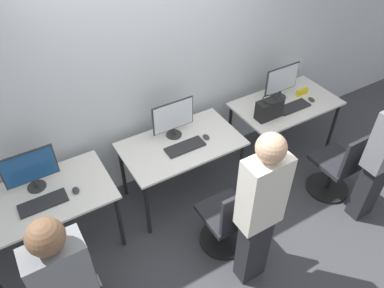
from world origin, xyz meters
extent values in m
plane|color=#3D3D42|center=(0.00, 0.00, 0.00)|extent=(20.00, 20.00, 0.00)
cube|color=silver|center=(0.00, 0.85, 1.40)|extent=(12.00, 0.05, 2.80)
cube|color=silver|center=(-1.43, 0.36, 0.73)|extent=(1.24, 0.72, 0.02)
cylinder|color=black|center=(-0.86, 0.05, 0.36)|extent=(0.04, 0.04, 0.72)
cylinder|color=black|center=(-0.86, 0.67, 0.36)|extent=(0.04, 0.04, 0.72)
cylinder|color=#2D2D2D|center=(-1.43, 0.50, 0.75)|extent=(0.17, 0.17, 0.01)
cylinder|color=#2D2D2D|center=(-1.43, 0.50, 0.80)|extent=(0.04, 0.04, 0.09)
cube|color=#2D2D2D|center=(-1.43, 0.51, 1.00)|extent=(0.46, 0.01, 0.33)
cube|color=navy|center=(-1.43, 0.50, 1.00)|extent=(0.44, 0.01, 0.31)
cube|color=#262628|center=(-1.43, 0.27, 0.76)|extent=(0.41, 0.16, 0.02)
ellipsoid|color=#333333|center=(-1.14, 0.27, 0.76)|extent=(0.06, 0.09, 0.03)
cube|color=#232328|center=(-1.46, -0.35, 0.44)|extent=(0.44, 0.44, 0.05)
cube|color=#232328|center=(-1.46, -0.55, 0.69)|extent=(0.40, 0.04, 0.44)
cube|color=slate|center=(-1.47, -0.77, 1.11)|extent=(0.36, 0.20, 0.67)
sphere|color=brown|center=(-1.47, -0.77, 1.56)|extent=(0.22, 0.22, 0.22)
cube|color=silver|center=(0.00, 0.36, 0.73)|extent=(1.24, 0.72, 0.02)
cylinder|color=black|center=(-0.57, 0.05, 0.36)|extent=(0.04, 0.04, 0.72)
cylinder|color=black|center=(0.57, 0.05, 0.36)|extent=(0.04, 0.04, 0.72)
cylinder|color=black|center=(-0.57, 0.67, 0.36)|extent=(0.04, 0.04, 0.72)
cylinder|color=black|center=(0.57, 0.67, 0.36)|extent=(0.04, 0.04, 0.72)
cylinder|color=#2D2D2D|center=(0.00, 0.52, 0.75)|extent=(0.17, 0.17, 0.01)
cylinder|color=#2D2D2D|center=(0.00, 0.52, 0.80)|extent=(0.04, 0.04, 0.09)
cube|color=#2D2D2D|center=(0.00, 0.52, 1.00)|extent=(0.46, 0.01, 0.33)
cube|color=silver|center=(0.00, 0.51, 1.00)|extent=(0.44, 0.01, 0.31)
cube|color=#262628|center=(0.00, 0.28, 0.76)|extent=(0.41, 0.16, 0.02)
ellipsoid|color=#333333|center=(0.26, 0.30, 0.76)|extent=(0.06, 0.09, 0.03)
cylinder|color=black|center=(0.03, -0.42, 0.01)|extent=(0.48, 0.48, 0.03)
cylinder|color=black|center=(0.03, -0.42, 0.22)|extent=(0.04, 0.04, 0.39)
cube|color=#232328|center=(0.03, -0.42, 0.44)|extent=(0.44, 0.44, 0.05)
cube|color=#232328|center=(0.03, -0.63, 0.69)|extent=(0.40, 0.04, 0.44)
cube|color=#232328|center=(0.04, -0.84, 0.39)|extent=(0.25, 0.16, 0.79)
cube|color=silver|center=(0.04, -0.84, 1.13)|extent=(0.36, 0.20, 0.68)
sphere|color=tan|center=(0.04, -0.84, 1.58)|extent=(0.22, 0.22, 0.22)
cube|color=silver|center=(1.43, 0.36, 0.73)|extent=(1.24, 0.72, 0.02)
cylinder|color=black|center=(0.86, 0.05, 0.36)|extent=(0.04, 0.04, 0.72)
cylinder|color=black|center=(1.99, 0.05, 0.36)|extent=(0.04, 0.04, 0.72)
cylinder|color=black|center=(0.86, 0.67, 0.36)|extent=(0.04, 0.04, 0.72)
cylinder|color=black|center=(1.99, 0.67, 0.36)|extent=(0.04, 0.04, 0.72)
cylinder|color=#2D2D2D|center=(1.43, 0.49, 0.75)|extent=(0.17, 0.17, 0.01)
cylinder|color=#2D2D2D|center=(1.43, 0.49, 0.80)|extent=(0.04, 0.04, 0.09)
cube|color=#2D2D2D|center=(1.43, 0.50, 1.00)|extent=(0.46, 0.01, 0.33)
cube|color=silver|center=(1.43, 0.49, 1.00)|extent=(0.44, 0.01, 0.31)
cube|color=#262628|center=(1.43, 0.25, 0.76)|extent=(0.41, 0.16, 0.02)
ellipsoid|color=#333333|center=(1.71, 0.25, 0.76)|extent=(0.06, 0.09, 0.03)
cylinder|color=black|center=(1.48, -0.46, 0.01)|extent=(0.48, 0.48, 0.03)
cylinder|color=black|center=(1.48, -0.46, 0.22)|extent=(0.04, 0.04, 0.39)
cube|color=#232328|center=(1.48, -0.46, 0.44)|extent=(0.44, 0.44, 0.05)
cube|color=#232328|center=(1.48, -0.66, 0.69)|extent=(0.40, 0.04, 0.44)
cube|color=#232328|center=(1.52, -0.88, 0.36)|extent=(0.25, 0.16, 0.72)
cube|color=black|center=(1.06, 0.25, 0.86)|extent=(0.30, 0.14, 0.22)
torus|color=black|center=(1.06, 0.25, 0.99)|extent=(0.18, 0.18, 0.01)
cube|color=yellow|center=(1.70, 0.40, 0.79)|extent=(0.16, 0.03, 0.08)
camera|label=1|loc=(-1.40, -2.20, 3.26)|focal=35.00mm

